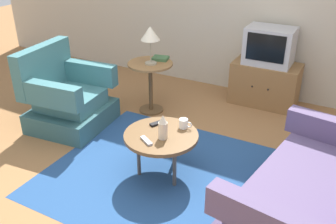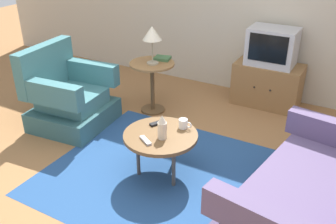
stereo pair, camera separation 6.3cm
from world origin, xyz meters
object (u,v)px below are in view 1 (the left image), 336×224
object	(u,v)px
armchair	(67,99)
vase	(163,127)
table_lamp	(150,35)
tv_stand	(265,84)
mug	(184,123)
tv_remote_silver	(146,141)
couch	(319,201)
coffee_table	(161,137)
book	(160,58)
television	(270,46)
side_table	(150,77)
tv_remote_dark	(157,123)

from	to	relation	value
armchair	vase	bearing A→B (deg)	69.49
armchair	vase	distance (m)	1.60
table_lamp	tv_stand	bearing A→B (deg)	38.41
mug	tv_remote_silver	xyz separation A→B (m)	(-0.18, -0.39, -0.03)
couch	vase	xyz separation A→B (m)	(-1.38, 0.01, 0.28)
armchair	tv_stand	size ratio (longest dim) A/B	1.11
coffee_table	table_lamp	size ratio (longest dim) A/B	1.50
tv_stand	tv_remote_silver	bearing A→B (deg)	-102.18
armchair	book	size ratio (longest dim) A/B	4.27
couch	coffee_table	distance (m)	1.43
television	table_lamp	xyz separation A→B (m)	(-1.19, -0.94, 0.22)
couch	side_table	xyz separation A→B (m)	(-2.21, 1.20, 0.20)
coffee_table	book	size ratio (longest dim) A/B	3.13
coffee_table	mug	distance (m)	0.26
table_lamp	tv_remote_silver	distance (m)	1.57
couch	vase	bearing A→B (deg)	98.75
coffee_table	television	bearing A→B (deg)	78.14
couch	tv_remote_dark	xyz separation A→B (m)	(-1.55, 0.21, 0.18)
table_lamp	book	distance (m)	0.39
tv_remote_dark	mug	bearing A→B (deg)	-48.16
vase	mug	bearing A→B (deg)	72.87
television	book	xyz separation A→B (m)	(-1.17, -0.75, -0.13)
table_lamp	tv_remote_dark	world-z (taller)	table_lamp
coffee_table	tv_remote_silver	size ratio (longest dim) A/B	4.32
couch	book	world-z (taller)	couch
table_lamp	vase	size ratio (longest dim) A/B	1.97
table_lamp	book	size ratio (longest dim) A/B	2.08
side_table	coffee_table	bearing A→B (deg)	-55.28
table_lamp	vase	bearing A→B (deg)	-55.17
mug	vase	bearing A→B (deg)	-107.13
tv_remote_silver	side_table	bearing A→B (deg)	-28.99
side_table	couch	bearing A→B (deg)	-28.43
tv_stand	tv_remote_silver	size ratio (longest dim) A/B	5.31
television	side_table	bearing A→B (deg)	-143.08
armchair	television	size ratio (longest dim) A/B	1.60
vase	book	world-z (taller)	book
mug	armchair	bearing A→B (deg)	174.62
armchair	tv_remote_silver	bearing A→B (deg)	64.04
table_lamp	coffee_table	bearing A→B (deg)	-55.57
armchair	television	xyz separation A→B (m)	(1.91, 1.69, 0.47)
armchair	television	bearing A→B (deg)	126.10
side_table	vase	distance (m)	1.46
tv_stand	tv_remote_dark	xyz separation A→B (m)	(-0.56, -1.91, 0.18)
table_lamp	mug	size ratio (longest dim) A/B	3.50
couch	tv_stand	world-z (taller)	couch
armchair	side_table	world-z (taller)	armchair
couch	television	world-z (taller)	television
couch	mug	distance (m)	1.34
book	couch	bearing A→B (deg)	-43.69
side_table	mug	xyz separation A→B (m)	(0.92, -0.93, 0.02)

